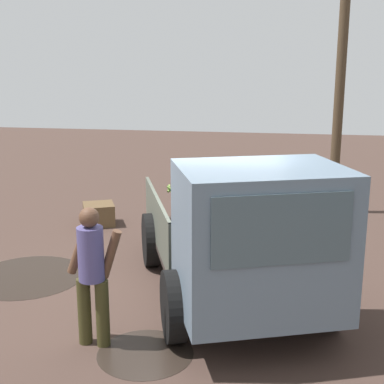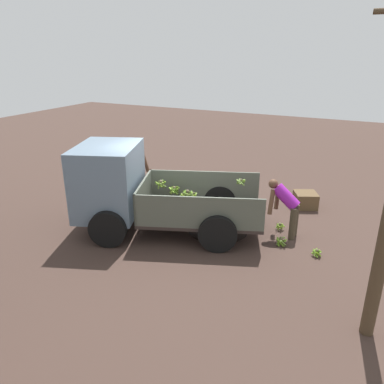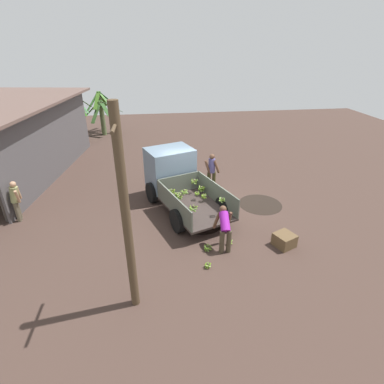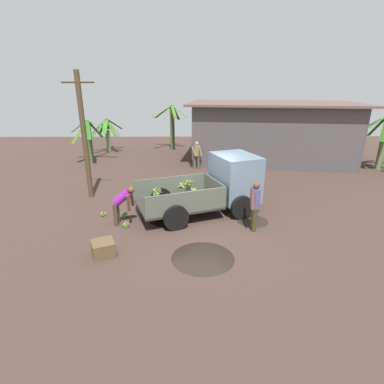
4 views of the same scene
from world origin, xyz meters
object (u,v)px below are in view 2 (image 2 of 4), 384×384
(cargo_truck, at_px, (127,187))
(banana_bunch_on_ground_0, at_px, (281,241))
(person_worker_loading, at_px, (286,204))
(banana_bunch_on_ground_1, at_px, (280,226))
(banana_bunch_on_ground_2, at_px, (317,252))
(wooden_crate_0, at_px, (305,200))
(person_foreground_visitor, at_px, (139,170))

(cargo_truck, bearing_deg, banana_bunch_on_ground_0, 171.07)
(cargo_truck, xyz_separation_m, banana_bunch_on_ground_0, (-3.66, -0.75, -0.97))
(person_worker_loading, height_order, banana_bunch_on_ground_1, person_worker_loading)
(banana_bunch_on_ground_2, bearing_deg, banana_bunch_on_ground_0, -10.03)
(banana_bunch_on_ground_0, bearing_deg, banana_bunch_on_ground_1, -74.47)
(wooden_crate_0, bearing_deg, banana_bunch_on_ground_0, 88.29)
(cargo_truck, xyz_separation_m, person_worker_loading, (-3.59, -1.28, -0.28))
(person_foreground_visitor, bearing_deg, wooden_crate_0, 23.35)
(person_worker_loading, bearing_deg, banana_bunch_on_ground_0, 99.47)
(banana_bunch_on_ground_1, bearing_deg, person_worker_loading, 120.37)
(banana_bunch_on_ground_0, xyz_separation_m, wooden_crate_0, (-0.08, -2.53, 0.10))
(banana_bunch_on_ground_1, bearing_deg, wooden_crate_0, -99.42)
(banana_bunch_on_ground_0, xyz_separation_m, banana_bunch_on_ground_2, (-0.80, 0.14, -0.02))
(wooden_crate_0, bearing_deg, person_foreground_visitor, 19.00)
(person_worker_loading, bearing_deg, cargo_truck, 21.19)
(person_worker_loading, relative_size, wooden_crate_0, 2.29)
(cargo_truck, bearing_deg, wooden_crate_0, -159.21)
(banana_bunch_on_ground_1, height_order, banana_bunch_on_ground_2, banana_bunch_on_ground_1)
(person_foreground_visitor, distance_m, banana_bunch_on_ground_0, 4.63)
(person_foreground_visitor, bearing_deg, banana_bunch_on_ground_2, -7.59)
(banana_bunch_on_ground_1, distance_m, banana_bunch_on_ground_2, 1.37)
(cargo_truck, xyz_separation_m, banana_bunch_on_ground_2, (-4.47, -0.60, -1.00))
(banana_bunch_on_ground_1, bearing_deg, banana_bunch_on_ground_0, 105.53)
(person_foreground_visitor, relative_size, banana_bunch_on_ground_2, 7.61)
(banana_bunch_on_ground_0, height_order, wooden_crate_0, wooden_crate_0)
(banana_bunch_on_ground_0, height_order, banana_bunch_on_ground_1, banana_bunch_on_ground_0)
(person_foreground_visitor, height_order, banana_bunch_on_ground_0, person_foreground_visitor)
(person_foreground_visitor, bearing_deg, person_worker_loading, -1.31)
(banana_bunch_on_ground_0, bearing_deg, cargo_truck, 11.52)
(person_worker_loading, xyz_separation_m, banana_bunch_on_ground_2, (-0.88, 0.68, -0.71))
(banana_bunch_on_ground_2, bearing_deg, person_worker_loading, -37.64)
(wooden_crate_0, bearing_deg, banana_bunch_on_ground_2, 105.25)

